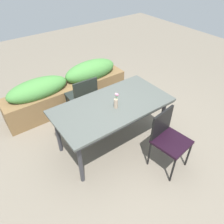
# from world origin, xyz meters

# --- Properties ---
(ground_plane) EXTENTS (12.00, 12.00, 0.00)m
(ground_plane) POSITION_xyz_m (0.00, 0.00, 0.00)
(ground_plane) COLOR #756B5B
(dining_table) EXTENTS (1.74, 0.90, 0.78)m
(dining_table) POSITION_xyz_m (-0.00, 0.09, 0.71)
(dining_table) COLOR #4C514C
(dining_table) RESTS_ON ground
(chair_near_right) EXTENTS (0.49, 0.49, 0.90)m
(chair_near_right) POSITION_xyz_m (0.38, -0.69, 0.53)
(chair_near_right) COLOR black
(chair_near_right) RESTS_ON ground
(chair_far_side) EXTENTS (0.48, 0.48, 0.90)m
(chair_far_side) POSITION_xyz_m (-0.06, 0.87, 0.54)
(chair_far_side) COLOR black
(chair_far_side) RESTS_ON ground
(flower_vase) EXTENTS (0.06, 0.06, 0.25)m
(flower_vase) POSITION_xyz_m (0.01, 0.01, 0.89)
(flower_vase) COLOR tan
(flower_vase) RESTS_ON dining_table
(planter_box) EXTENTS (2.44, 0.50, 0.81)m
(planter_box) POSITION_xyz_m (-0.08, 1.45, 0.38)
(planter_box) COLOR brown
(planter_box) RESTS_ON ground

